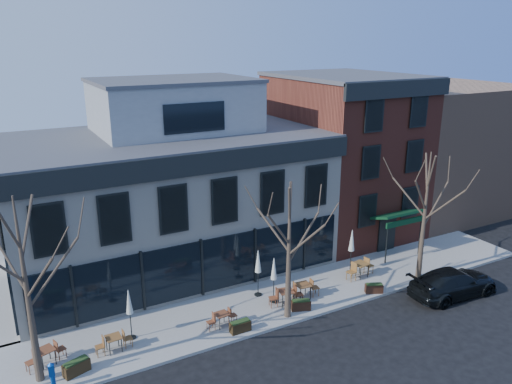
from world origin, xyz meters
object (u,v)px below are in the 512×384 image
parked_sedan (453,283)px  umbrella_0 (129,305)px  call_box (52,376)px  cafe_set_0 (46,355)px

parked_sedan → umbrella_0: 17.15m
parked_sedan → call_box: size_ratio=4.00×
cafe_set_0 → umbrella_0: umbrella_0 is taller
call_box → cafe_set_0: call_box is taller
parked_sedan → call_box: (-20.29, 1.98, 0.08)m
call_box → umbrella_0: (3.68, 2.13, 1.06)m
call_box → cafe_set_0: 1.93m
call_box → cafe_set_0: size_ratio=0.74×
parked_sedan → umbrella_0: bearing=79.3°
parked_sedan → cafe_set_0: size_ratio=2.97×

